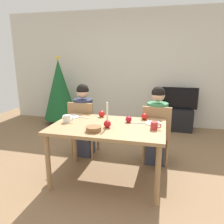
% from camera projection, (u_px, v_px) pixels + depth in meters
% --- Properties ---
extents(ground_plane, '(7.68, 7.68, 0.00)m').
position_uv_depth(ground_plane, '(108.00, 179.00, 2.89)').
color(ground_plane, brown).
extents(back_wall, '(6.40, 0.10, 2.60)m').
position_uv_depth(back_wall, '(137.00, 69.00, 5.01)').
color(back_wall, beige).
rests_on(back_wall, ground).
extents(dining_table, '(1.40, 0.90, 0.75)m').
position_uv_depth(dining_table, '(108.00, 132.00, 2.73)').
color(dining_table, '#99754C').
rests_on(dining_table, ground).
extents(chair_left, '(0.40, 0.40, 0.90)m').
position_uv_depth(chair_left, '(83.00, 125.00, 3.47)').
color(chair_left, '#99754C').
rests_on(chair_left, ground).
extents(chair_right, '(0.40, 0.40, 0.90)m').
position_uv_depth(chair_right, '(156.00, 131.00, 3.20)').
color(chair_right, '#99754C').
rests_on(chair_right, ground).
extents(person_left_child, '(0.30, 0.30, 1.17)m').
position_uv_depth(person_left_child, '(84.00, 121.00, 3.49)').
color(person_left_child, '#33384C').
rests_on(person_left_child, ground).
extents(person_right_child, '(0.30, 0.30, 1.17)m').
position_uv_depth(person_right_child, '(157.00, 127.00, 3.22)').
color(person_right_child, '#33384C').
rests_on(person_right_child, ground).
extents(tv_stand, '(0.64, 0.40, 0.48)m').
position_uv_depth(tv_stand, '(177.00, 119.00, 4.78)').
color(tv_stand, black).
rests_on(tv_stand, ground).
extents(tv, '(0.79, 0.05, 0.46)m').
position_uv_depth(tv, '(179.00, 98.00, 4.66)').
color(tv, black).
rests_on(tv, tv_stand).
extents(christmas_tree, '(0.77, 0.77, 1.59)m').
position_uv_depth(christmas_tree, '(60.00, 89.00, 5.10)').
color(christmas_tree, brown).
rests_on(christmas_tree, ground).
extents(candle_centerpiece, '(0.09, 0.09, 0.31)m').
position_uv_depth(candle_centerpiece, '(107.00, 122.00, 2.60)').
color(candle_centerpiece, red).
rests_on(candle_centerpiece, dining_table).
extents(plate_left, '(0.24, 0.24, 0.01)m').
position_uv_depth(plate_left, '(71.00, 117.00, 3.06)').
color(plate_left, silver).
rests_on(plate_left, dining_table).
extents(plate_right, '(0.20, 0.20, 0.01)m').
position_uv_depth(plate_right, '(153.00, 123.00, 2.77)').
color(plate_right, white).
rests_on(plate_right, dining_table).
extents(mug_left, '(0.14, 0.09, 0.10)m').
position_uv_depth(mug_left, '(67.00, 119.00, 2.81)').
color(mug_left, silver).
rests_on(mug_left, dining_table).
extents(mug_right, '(0.13, 0.08, 0.09)m').
position_uv_depth(mug_right, '(154.00, 126.00, 2.54)').
color(mug_right, '#B72D2D').
rests_on(mug_right, dining_table).
extents(fork_left, '(0.18, 0.03, 0.01)m').
position_uv_depth(fork_left, '(83.00, 117.00, 3.03)').
color(fork_left, silver).
rests_on(fork_left, dining_table).
extents(fork_right, '(0.18, 0.03, 0.01)m').
position_uv_depth(fork_right, '(139.00, 123.00, 2.77)').
color(fork_right, silver).
rests_on(fork_right, dining_table).
extents(bowl_walnuts, '(0.18, 0.18, 0.06)m').
position_uv_depth(bowl_walnuts, '(94.00, 129.00, 2.48)').
color(bowl_walnuts, brown).
rests_on(bowl_walnuts, dining_table).
extents(apple_near_candle, '(0.08, 0.08, 0.08)m').
position_uv_depth(apple_near_candle, '(129.00, 119.00, 2.81)').
color(apple_near_candle, '#AC1223').
rests_on(apple_near_candle, dining_table).
extents(apple_by_left_plate, '(0.09, 0.09, 0.09)m').
position_uv_depth(apple_by_left_plate, '(145.00, 116.00, 2.94)').
color(apple_by_left_plate, red).
rests_on(apple_by_left_plate, dining_table).
extents(apple_by_right_mug, '(0.09, 0.09, 0.09)m').
position_uv_depth(apple_by_right_mug, '(102.00, 114.00, 3.07)').
color(apple_by_right_mug, red).
rests_on(apple_by_right_mug, dining_table).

